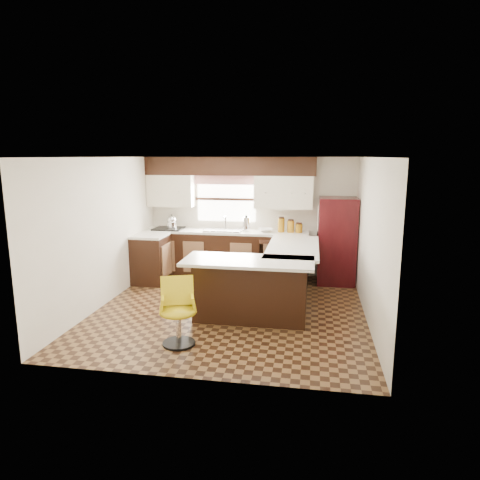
% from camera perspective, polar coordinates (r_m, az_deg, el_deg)
% --- Properties ---
extents(floor, '(4.40, 4.40, 0.00)m').
position_cam_1_polar(floor, '(6.94, -1.30, -9.25)').
color(floor, '#49301A').
rests_on(floor, ground).
extents(ceiling, '(4.40, 4.40, 0.00)m').
position_cam_1_polar(ceiling, '(6.50, -1.39, 10.99)').
color(ceiling, silver).
rests_on(ceiling, wall_back).
extents(wall_back, '(4.40, 0.00, 4.40)m').
position_cam_1_polar(wall_back, '(8.76, 1.41, 3.15)').
color(wall_back, beige).
rests_on(wall_back, floor).
extents(wall_front, '(4.40, 0.00, 4.40)m').
position_cam_1_polar(wall_front, '(4.53, -6.68, -4.53)').
color(wall_front, beige).
rests_on(wall_front, floor).
extents(wall_left, '(0.00, 4.40, 4.40)m').
position_cam_1_polar(wall_left, '(7.31, -17.73, 1.02)').
color(wall_left, beige).
rests_on(wall_left, floor).
extents(wall_right, '(0.00, 4.40, 4.40)m').
position_cam_1_polar(wall_right, '(6.55, 16.99, -0.06)').
color(wall_right, beige).
rests_on(wall_right, floor).
extents(base_cab_back, '(3.30, 0.60, 0.90)m').
position_cam_1_polar(base_cab_back, '(8.68, -1.84, -1.96)').
color(base_cab_back, black).
rests_on(base_cab_back, floor).
extents(base_cab_left, '(0.60, 0.70, 0.90)m').
position_cam_1_polar(base_cab_left, '(8.45, -11.75, -2.56)').
color(base_cab_left, black).
rests_on(base_cab_left, floor).
extents(counter_back, '(3.30, 0.60, 0.04)m').
position_cam_1_polar(counter_back, '(8.58, -1.86, 1.11)').
color(counter_back, silver).
rests_on(counter_back, base_cab_back).
extents(counter_left, '(0.60, 0.70, 0.04)m').
position_cam_1_polar(counter_left, '(8.35, -11.88, 0.59)').
color(counter_left, silver).
rests_on(counter_left, base_cab_left).
extents(soffit, '(3.40, 0.35, 0.36)m').
position_cam_1_polar(soffit, '(8.57, -1.42, 9.82)').
color(soffit, black).
rests_on(soffit, wall_back).
extents(upper_cab_left, '(0.94, 0.35, 0.64)m').
position_cam_1_polar(upper_cab_left, '(8.91, -9.18, 6.52)').
color(upper_cab_left, beige).
rests_on(upper_cab_left, wall_back).
extents(upper_cab_right, '(1.14, 0.35, 0.64)m').
position_cam_1_polar(upper_cab_right, '(8.45, 5.85, 6.36)').
color(upper_cab_right, beige).
rests_on(upper_cab_right, wall_back).
extents(window_pane, '(1.20, 0.02, 0.90)m').
position_cam_1_polar(window_pane, '(8.78, -1.84, 5.47)').
color(window_pane, white).
rests_on(window_pane, wall_back).
extents(valance, '(1.30, 0.06, 0.18)m').
position_cam_1_polar(valance, '(8.71, -1.91, 8.00)').
color(valance, '#D19B93').
rests_on(valance, wall_back).
extents(sink, '(0.75, 0.45, 0.03)m').
position_cam_1_polar(sink, '(8.57, -2.22, 1.35)').
color(sink, '#B2B2B7').
rests_on(sink, counter_back).
extents(dishwasher, '(0.58, 0.03, 0.78)m').
position_cam_1_polar(dishwasher, '(8.27, 4.57, -2.80)').
color(dishwasher, black).
rests_on(dishwasher, floor).
extents(cooktop, '(0.58, 0.50, 0.02)m').
position_cam_1_polar(cooktop, '(8.88, -9.51, 1.52)').
color(cooktop, black).
rests_on(cooktop, counter_back).
extents(peninsula_long, '(0.60, 1.95, 0.90)m').
position_cam_1_polar(peninsula_long, '(7.29, 6.62, -4.60)').
color(peninsula_long, black).
rests_on(peninsula_long, floor).
extents(peninsula_return, '(1.65, 0.60, 0.90)m').
position_cam_1_polar(peninsula_return, '(6.40, 1.40, -6.75)').
color(peninsula_return, black).
rests_on(peninsula_return, floor).
extents(counter_pen_long, '(0.84, 1.95, 0.04)m').
position_cam_1_polar(counter_pen_long, '(7.17, 7.10, -0.98)').
color(counter_pen_long, silver).
rests_on(counter_pen_long, peninsula_long).
extents(counter_pen_return, '(1.89, 0.84, 0.04)m').
position_cam_1_polar(counter_pen_return, '(6.19, 1.12, -2.83)').
color(counter_pen_return, silver).
rests_on(counter_pen_return, peninsula_return).
extents(refrigerator, '(0.71, 0.68, 1.65)m').
position_cam_1_polar(refrigerator, '(8.37, 12.79, -0.10)').
color(refrigerator, '#34080B').
rests_on(refrigerator, floor).
extents(bar_chair, '(0.59, 0.59, 0.87)m').
position_cam_1_polar(bar_chair, '(5.64, -8.27, -9.55)').
color(bar_chair, gold).
rests_on(bar_chair, floor).
extents(kettle, '(0.21, 0.21, 0.28)m').
position_cam_1_polar(kettle, '(8.83, -9.07, 2.48)').
color(kettle, silver).
rests_on(kettle, cooktop).
extents(percolator, '(0.13, 0.13, 0.28)m').
position_cam_1_polar(percolator, '(8.49, 0.83, 2.12)').
color(percolator, silver).
rests_on(percolator, counter_back).
extents(mixing_bowl, '(0.35, 0.35, 0.07)m').
position_cam_1_polar(mixing_bowl, '(8.45, 3.41, 1.33)').
color(mixing_bowl, white).
rests_on(mixing_bowl, counter_back).
extents(canister_large, '(0.13, 0.13, 0.27)m').
position_cam_1_polar(canister_large, '(8.43, 5.50, 1.97)').
color(canister_large, '#9A670F').
rests_on(canister_large, counter_back).
extents(canister_med, '(0.14, 0.14, 0.23)m').
position_cam_1_polar(canister_med, '(8.42, 6.76, 1.78)').
color(canister_med, '#9A670F').
rests_on(canister_med, counter_back).
extents(canister_small, '(0.13, 0.13, 0.17)m').
position_cam_1_polar(canister_small, '(8.42, 7.86, 1.55)').
color(canister_small, '#9A670F').
rests_on(canister_small, counter_back).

